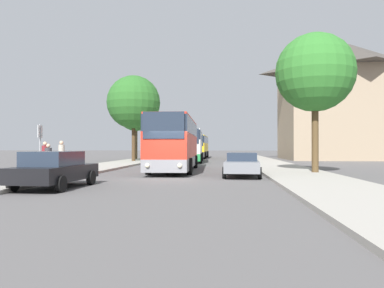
# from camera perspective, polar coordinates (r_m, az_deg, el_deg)

# --- Properties ---
(ground_plane) EXTENTS (300.00, 300.00, 0.00)m
(ground_plane) POSITION_cam_1_polar(r_m,az_deg,el_deg) (19.61, -3.12, -5.29)
(ground_plane) COLOR #565454
(ground_plane) RESTS_ON ground
(sidewalk_left) EXTENTS (4.00, 120.00, 0.15)m
(sidewalk_left) POSITION_cam_1_polar(r_m,az_deg,el_deg) (21.69, -21.83, -4.59)
(sidewalk_left) COLOR #A39E93
(sidewalk_left) RESTS_ON ground_plane
(sidewalk_right) EXTENTS (4.00, 120.00, 0.15)m
(sidewalk_right) POSITION_cam_1_polar(r_m,az_deg,el_deg) (19.90, 17.35, -4.98)
(sidewalk_right) COLOR #A39E93
(sidewalk_right) RESTS_ON ground_plane
(building_right_background) EXTENTS (16.62, 13.00, 15.35)m
(building_right_background) POSITION_cam_1_polar(r_m,az_deg,el_deg) (53.95, 22.71, 6.00)
(building_right_background) COLOR gray
(building_right_background) RESTS_ON ground_plane
(bus_front) EXTENTS (2.97, 11.87, 3.56)m
(bus_front) POSITION_cam_1_polar(r_m,az_deg,el_deg) (25.73, -2.62, 0.09)
(bus_front) COLOR gray
(bus_front) RESTS_ON ground_plane
(bus_middle) EXTENTS (3.14, 10.79, 3.43)m
(bus_middle) POSITION_cam_1_polar(r_m,az_deg,el_deg) (40.66, -0.38, -0.20)
(bus_middle) COLOR #238942
(bus_middle) RESTS_ON ground_plane
(bus_rear) EXTENTS (2.77, 11.83, 3.27)m
(bus_rear) POSITION_cam_1_polar(r_m,az_deg,el_deg) (55.31, 0.95, -0.35)
(bus_rear) COLOR #2D2D2D
(bus_rear) RESTS_ON ground_plane
(parked_car_left_curb) EXTENTS (2.23, 4.54, 1.47)m
(parked_car_left_curb) POSITION_cam_1_polar(r_m,az_deg,el_deg) (16.01, -20.19, -3.61)
(parked_car_left_curb) COLOR black
(parked_car_left_curb) RESTS_ON ground_plane
(parked_car_right_near) EXTENTS (2.20, 4.66, 1.33)m
(parked_car_right_near) POSITION_cam_1_polar(r_m,az_deg,el_deg) (21.00, 7.63, -3.01)
(parked_car_right_near) COLOR slate
(parked_car_right_near) RESTS_ON ground_plane
(bus_stop_sign) EXTENTS (0.08, 0.45, 2.61)m
(bus_stop_sign) POSITION_cam_1_polar(r_m,az_deg,el_deg) (19.71, -22.14, -0.09)
(bus_stop_sign) COLOR gray
(bus_stop_sign) RESTS_ON sidewalk_left
(pedestrian_waiting_near) EXTENTS (0.36, 0.36, 1.82)m
(pedestrian_waiting_near) POSITION_cam_1_polar(r_m,az_deg,el_deg) (23.71, -21.50, -1.82)
(pedestrian_waiting_near) COLOR #23232D
(pedestrian_waiting_near) RESTS_ON sidewalk_left
(pedestrian_waiting_far) EXTENTS (0.36, 0.36, 1.67)m
(pedestrian_waiting_far) POSITION_cam_1_polar(r_m,az_deg,el_deg) (21.53, -21.06, -2.18)
(pedestrian_waiting_far) COLOR #23232D
(pedestrian_waiting_far) RESTS_ON sidewalk_left
(pedestrian_walking_back) EXTENTS (0.36, 0.36, 1.88)m
(pedestrian_walking_back) POSITION_cam_1_polar(r_m,az_deg,el_deg) (24.19, -19.28, -1.72)
(pedestrian_walking_back) COLOR #23232D
(pedestrian_walking_back) RESTS_ON sidewalk_left
(tree_left_near) EXTENTS (5.72, 5.72, 9.17)m
(tree_left_near) POSITION_cam_1_polar(r_m,az_deg,el_deg) (40.89, -8.89, 6.29)
(tree_left_near) COLOR #47331E
(tree_left_near) RESTS_ON sidewalk_left
(tree_left_far) EXTENTS (4.64, 4.64, 8.13)m
(tree_left_far) POSITION_cam_1_polar(r_m,az_deg,el_deg) (47.41, -8.55, 4.74)
(tree_left_far) COLOR brown
(tree_left_far) RESTS_ON sidewalk_left
(tree_right_near) EXTENTS (4.69, 4.69, 8.30)m
(tree_right_near) POSITION_cam_1_polar(r_m,az_deg,el_deg) (23.89, 18.22, 10.26)
(tree_right_near) COLOR #513D23
(tree_right_near) RESTS_ON sidewalk_right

